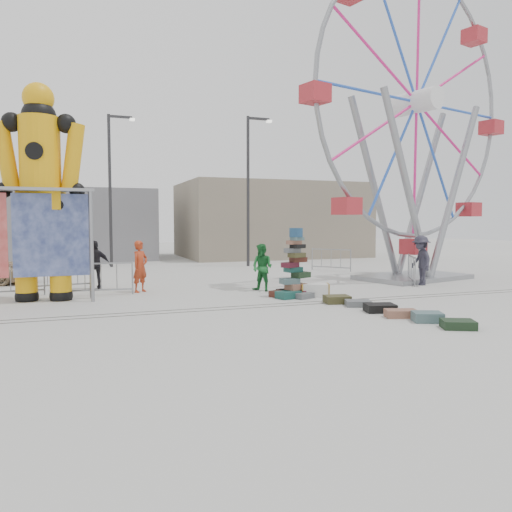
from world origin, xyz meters
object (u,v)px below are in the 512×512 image
object	(u,v)px
ferris_wheel	(416,125)
steamer_trunk	(315,290)
crash_test_dummy	(41,184)
barricade_dummy_c	(101,279)
lamp_post_left	(112,182)
pedestrian_black	(95,265)
barricade_dummy_b	(63,274)
pedestrian_green	(262,268)
barricade_dummy_a	(10,280)
pedestrian_red	(140,266)
barricade_wheel_front	(412,269)
banner_scaffold	(9,217)
suitcase_tower	(295,278)
barricade_wheel_back	(331,260)
lamp_post_right	(250,183)
pedestrian_grey	(421,260)

from	to	relation	value
ferris_wheel	steamer_trunk	world-z (taller)	ferris_wheel
crash_test_dummy	barricade_dummy_c	xyz separation A→B (m)	(1.70, 0.54, -3.01)
lamp_post_left	pedestrian_black	world-z (taller)	lamp_post_left
crash_test_dummy	barricade_dummy_b	size ratio (longest dim) A/B	3.38
barricade_dummy_b	pedestrian_green	distance (m)	7.08
barricade_dummy_a	pedestrian_green	size ratio (longest dim) A/B	1.21
barricade_dummy_a	pedestrian_black	xyz separation A→B (m)	(2.65, 1.06, 0.32)
pedestrian_red	barricade_dummy_b	bearing A→B (deg)	108.61
barricade_wheel_front	ferris_wheel	bearing A→B (deg)	-9.08
barricade_dummy_b	barricade_wheel_front	size ratio (longest dim) A/B	1.00
ferris_wheel	pedestrian_black	bearing A→B (deg)	159.50
barricade_dummy_a	pedestrian_black	distance (m)	2.87
barricade_wheel_front	banner_scaffold	bearing A→B (deg)	120.70
suitcase_tower	barricade_dummy_a	bearing A→B (deg)	146.21
steamer_trunk	barricade_wheel_back	xyz separation A→B (m)	(4.50, 7.26, 0.34)
suitcase_tower	pedestrian_red	distance (m)	5.32
steamer_trunk	crash_test_dummy	bearing A→B (deg)	-173.63
barricade_dummy_a	lamp_post_right	bearing A→B (deg)	31.18
lamp_post_right	suitcase_tower	xyz separation A→B (m)	(-2.22, -10.87, -3.86)
ferris_wheel	barricade_dummy_c	xyz separation A→B (m)	(-12.55, -0.39, -5.82)
suitcase_tower	banner_scaffold	xyz separation A→B (m)	(-8.40, 1.43, 1.94)
banner_scaffold	pedestrian_grey	bearing A→B (deg)	-2.72
pedestrian_black	pedestrian_grey	size ratio (longest dim) A/B	0.92
ferris_wheel	pedestrian_green	xyz separation A→B (m)	(-7.23, -1.25, -5.55)
ferris_wheel	barricade_dummy_a	world-z (taller)	ferris_wheel
barricade_dummy_c	pedestrian_black	bearing A→B (deg)	99.26
steamer_trunk	banner_scaffold	bearing A→B (deg)	-169.68
lamp_post_left	pedestrian_red	xyz separation A→B (m)	(0.22, -10.13, -3.60)
lamp_post_right	barricade_wheel_front	distance (m)	10.67
crash_test_dummy	barricade_dummy_b	world-z (taller)	crash_test_dummy
lamp_post_left	steamer_trunk	bearing A→B (deg)	-67.51
lamp_post_left	steamer_trunk	world-z (taller)	lamp_post_left
lamp_post_left	crash_test_dummy	bearing A→B (deg)	-104.20
lamp_post_right	pedestrian_green	bearing A→B (deg)	-106.52
pedestrian_black	barricade_dummy_a	bearing A→B (deg)	20.10
pedestrian_black	lamp_post_right	bearing A→B (deg)	-142.22
banner_scaffold	suitcase_tower	bearing A→B (deg)	-10.90
pedestrian_grey	barricade_wheel_front	bearing A→B (deg)	-168.37
lamp_post_left	steamer_trunk	xyz separation A→B (m)	(5.41, -13.06, -4.28)
crash_test_dummy	ferris_wheel	distance (m)	14.56
ferris_wheel	pedestrian_black	xyz separation A→B (m)	(-12.66, 1.33, -5.50)
barricade_dummy_b	pedestrian_black	size ratio (longest dim) A/B	1.15
barricade_dummy_b	barricade_wheel_back	xyz separation A→B (m)	(12.20, 2.83, 0.00)
barricade_wheel_back	pedestrian_red	distance (m)	10.61
pedestrian_red	pedestrian_grey	distance (m)	10.41
barricade_dummy_a	pedestrian_red	size ratio (longest dim) A/B	1.13
suitcase_tower	barricade_wheel_back	xyz separation A→B (m)	(5.13, 7.07, -0.07)
pedestrian_green	barricade_dummy_a	bearing A→B (deg)	-136.02
lamp_post_left	pedestrian_red	bearing A→B (deg)	-88.75
barricade_dummy_b	pedestrian_green	size ratio (longest dim) A/B	1.21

